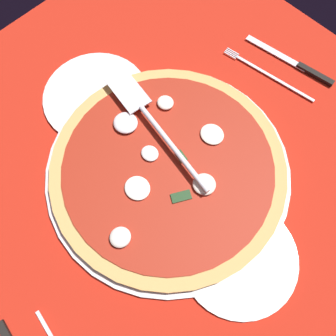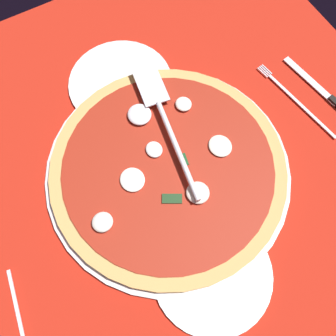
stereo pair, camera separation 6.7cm
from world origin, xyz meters
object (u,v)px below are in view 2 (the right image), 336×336
Objects in this scene: dinner_plate_left at (122,82)px; dinner_plate_right at (212,274)px; place_setting_far at (312,99)px; place_setting_near at (1,324)px; pizza_server at (165,120)px; pizza at (168,168)px.

dinner_plate_left and dinner_plate_right have the same top height.
dinner_plate_left is 0.99× the size of place_setting_far.
dinner_plate_right is 35.43cm from place_setting_near.
pizza_server is 31.39cm from place_setting_far.
dinner_plate_right is at bearing 109.53° from place_setting_far.
place_setting_far is (-19.28, 36.46, -0.14)cm from dinner_plate_right.
place_setting_far reaches higher than dinner_plate_left.
pizza is at bearing 162.95° from pizza_server.
place_setting_far is (22.97, 32.17, -0.14)cm from dinner_plate_left.
pizza is 37.92cm from place_setting_near.
dinner_plate_left is 0.49× the size of pizza.
pizza_server reaches higher than dinner_plate_right.
place_setting_near is at bearing 88.94° from place_setting_far.
place_setting_near is 70.94cm from place_setting_far.
pizza is at bearing 113.18° from place_setting_near.
pizza is at bearing 80.27° from place_setting_far.
place_setting_near is (31.97, -38.20, -0.14)cm from dinner_plate_left.
pizza_server is 44.31cm from place_setting_near.
dinner_plate_right is at bearing 81.30° from place_setting_near.
pizza is 9.03cm from pizza_server.
pizza is 1.43× the size of pizza_server.
place_setting_far is (0.82, 33.78, -1.66)cm from pizza.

